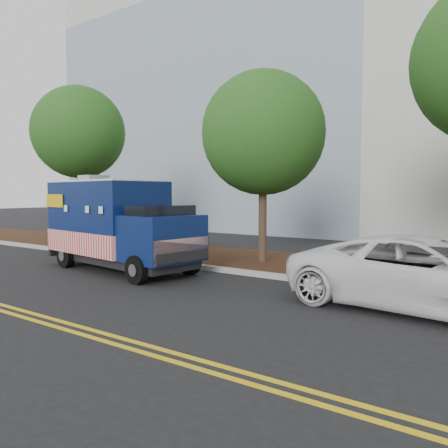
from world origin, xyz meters
The scene contains 9 objects.
ground centered at (0.00, 0.00, 0.00)m, with size 120.00×120.00×0.00m, color black.
curb centered at (0.00, 1.40, 0.07)m, with size 120.00×0.18×0.15m, color #9E9E99.
mulch_strip centered at (0.00, 3.50, 0.07)m, with size 120.00×4.00×0.15m, color black.
centerline_near centered at (0.00, -4.45, 0.01)m, with size 120.00×0.10×0.01m, color gold.
tree_a centered at (-7.31, 2.81, 4.98)m, with size 3.95×3.95×6.97m.
tree_b centered at (1.73, 3.05, 4.27)m, with size 3.94×3.94×6.25m.
sign_post centered at (-1.00, 1.55, 1.20)m, with size 0.06×0.06×2.40m, color #473828.
food_truck centered at (-1.66, -0.07, 1.34)m, with size 5.82×2.80×2.95m.
white_car centered at (7.13, 0.22, 0.75)m, with size 2.48×5.39×1.50m, color white.
Camera 1 is at (8.80, -9.17, 2.36)m, focal length 35.00 mm.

